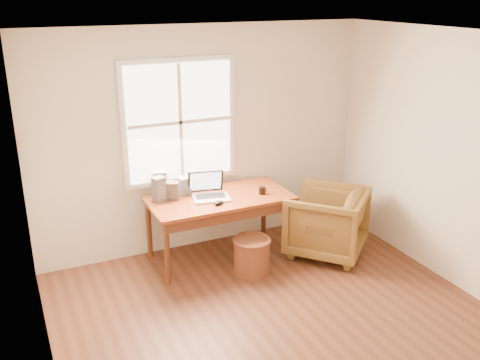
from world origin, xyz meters
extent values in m
cube|color=brown|center=(0.00, 0.00, -0.01)|extent=(4.00, 4.50, 0.02)
cube|color=white|center=(0.00, 0.00, 2.61)|extent=(4.00, 4.50, 0.02)
cube|color=beige|center=(0.00, 2.26, 1.30)|extent=(4.00, 0.02, 2.60)
cube|color=beige|center=(-2.01, 0.00, 1.30)|extent=(0.02, 4.50, 2.60)
cube|color=silver|center=(-0.30, 2.22, 1.55)|extent=(1.32, 0.05, 1.42)
cube|color=white|center=(-0.30, 2.19, 1.55)|extent=(1.20, 0.02, 1.30)
cube|color=silver|center=(-0.30, 2.18, 1.55)|extent=(0.04, 0.02, 1.30)
cube|color=silver|center=(-0.30, 2.18, 1.55)|extent=(1.20, 0.02, 0.04)
cube|color=brown|center=(0.00, 1.80, 0.73)|extent=(1.60, 0.80, 0.04)
imported|color=brown|center=(1.16, 1.38, 0.39)|extent=(1.20, 1.20, 0.78)
cylinder|color=brown|center=(0.17, 1.32, 0.20)|extent=(0.51, 0.51, 0.39)
ellipsoid|color=black|center=(-0.10, 1.59, 0.77)|extent=(0.14, 0.11, 0.04)
cylinder|color=black|center=(0.47, 1.68, 0.79)|extent=(0.08, 0.08, 0.08)
cube|color=silver|center=(-0.59, 2.12, 0.90)|extent=(0.16, 0.15, 0.29)
cube|color=#242428|center=(-0.50, 1.96, 0.85)|extent=(0.16, 0.15, 0.20)
cube|color=#9496A1|center=(-0.65, 1.95, 0.89)|extent=(0.15, 0.14, 0.28)
cube|color=#ACAFB7|center=(-0.33, 2.06, 0.85)|extent=(0.19, 0.17, 0.20)
camera|label=1|loc=(-2.14, -3.35, 2.95)|focal=40.00mm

